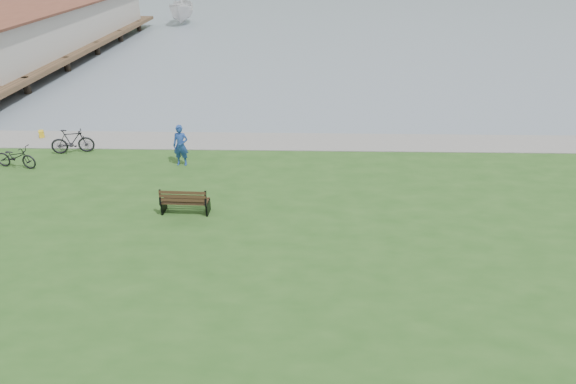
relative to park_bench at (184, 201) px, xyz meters
name	(u,v)px	position (x,y,z in m)	size (l,w,h in m)	color
ground	(289,227)	(3.41, -0.12, -0.87)	(600.00, 600.00, 0.00)	slate
lawn	(287,256)	(3.41, -2.12, -0.67)	(34.00, 20.00, 0.40)	#28531D
shoreline_path	(293,142)	(3.41, 6.78, -0.46)	(34.00, 2.20, 0.03)	gray
pier_pavilion	(47,22)	(-16.59, 27.40, 1.77)	(8.00, 36.00, 5.40)	#4C3826
park_bench	(184,201)	(0.00, 0.00, 0.00)	(1.56, 0.68, 0.95)	black
person	(180,142)	(-0.97, 4.09, 0.50)	(0.70, 0.48, 1.94)	navy
bicycle_a	(16,157)	(-7.45, 3.64, -0.02)	(1.74, 0.61, 0.91)	black
bicycle_b	(72,141)	(-5.83, 5.24, 0.05)	(1.74, 0.50, 1.05)	black
sailboat	(183,24)	(-9.62, 45.17, -0.87)	(10.97, 11.17, 28.91)	silver
pannier	(42,134)	(-8.05, 7.05, -0.31)	(0.20, 0.31, 0.33)	yellow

